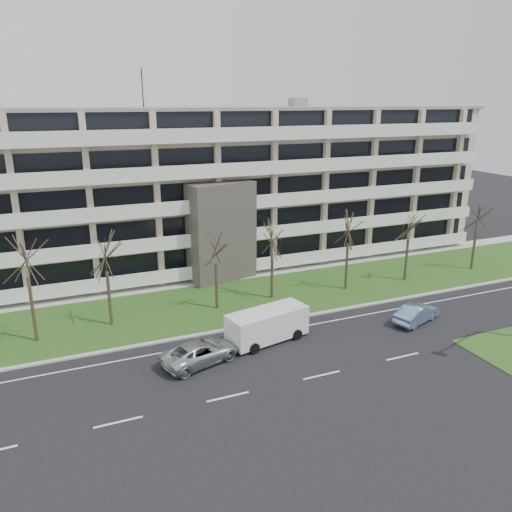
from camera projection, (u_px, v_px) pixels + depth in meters
name	position (u px, v px, depth m)	size (l,w,h in m)	color
ground	(322.00, 375.00, 30.13)	(160.00, 160.00, 0.00)	black
grass_verge	(244.00, 299.00, 41.58)	(90.00, 10.00, 0.06)	#28531B
curb	(268.00, 322.00, 37.16)	(90.00, 0.35, 0.12)	#B2B2AD
sidewalk	(222.00, 278.00, 46.42)	(90.00, 2.00, 0.08)	#B2B2AD
lane_edge_line	(276.00, 331.00, 35.85)	(90.00, 0.12, 0.01)	white
apartment_building	(199.00, 186.00, 50.17)	(60.50, 15.10, 18.75)	beige
silver_pickup	(200.00, 352.00, 31.41)	(2.36, 5.11, 1.42)	silver
blue_sedan	(416.00, 314.00, 37.16)	(1.47, 4.20, 1.39)	#769ACD
white_van	(268.00, 322.00, 34.18)	(6.02, 3.22, 2.21)	white
tree_1	(24.00, 251.00, 32.47)	(4.17, 4.17, 8.35)	#382B21
tree_2	(105.00, 250.00, 35.15)	(3.71, 3.71, 7.43)	#382B21
tree_3	(216.00, 245.00, 38.25)	(3.39, 3.39, 6.78)	#382B21
tree_4	(272.00, 236.00, 40.31)	(3.46, 3.46, 6.91)	#382B21
tree_5	(349.00, 225.00, 42.16)	(3.71, 3.71, 7.42)	#382B21
tree_6	(410.00, 223.00, 44.39)	(3.52, 3.52, 7.05)	#382B21
tree_7	(479.00, 213.00, 47.33)	(3.66, 3.66, 7.32)	#382B21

